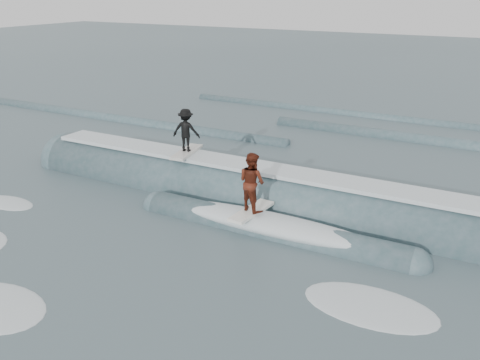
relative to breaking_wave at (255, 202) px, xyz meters
The scene contains 6 objects.
ground 6.69m from the breaking_wave, 91.82° to the right, with size 160.00×160.00×0.00m, color #384B52.
breaking_wave is the anchor object (origin of this frame).
surfer_black 3.82m from the breaking_wave, behind, with size 1.19×2.07×1.75m.
surfer_red 2.61m from the breaking_wave, 65.56° to the right, with size 1.13×2.04×2.03m.
whitewater 7.54m from the breaking_wave, 87.58° to the right, with size 15.97×7.74×0.10m.
far_swells 11.09m from the breaking_wave, 98.65° to the left, with size 41.70×8.65×0.80m.
Camera 1 is at (8.49, -9.37, 7.53)m, focal length 40.00 mm.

